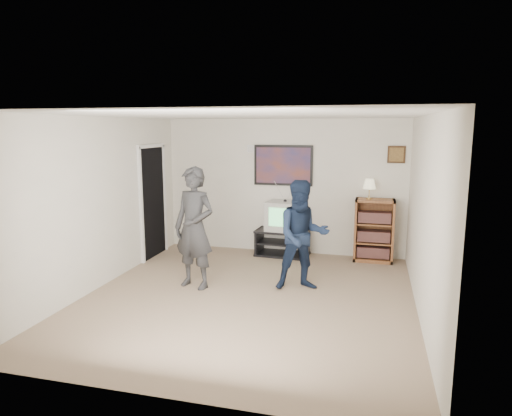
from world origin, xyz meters
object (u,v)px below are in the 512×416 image
at_px(person_tall, 194,228).
at_px(person_short, 302,235).
at_px(crt_television, 285,216).
at_px(media_stand, 283,243).
at_px(bookshelf, 374,230).

relative_size(person_tall, person_short, 1.11).
xyz_separation_m(crt_television, person_short, (0.58, -1.68, 0.06)).
relative_size(crt_television, person_short, 0.39).
bearing_deg(crt_television, media_stand, -174.14).
bearing_deg(person_tall, bookshelf, 52.16).
height_order(bookshelf, person_tall, person_tall).
bearing_deg(media_stand, person_short, -66.13).
bearing_deg(person_short, media_stand, 90.53).
distance_m(media_stand, crt_television, 0.51).
bearing_deg(media_stand, person_tall, -111.49).
height_order(bookshelf, person_short, person_short).
height_order(media_stand, person_tall, person_tall).
height_order(media_stand, crt_television, crt_television).
bearing_deg(crt_television, bookshelf, 7.66).
bearing_deg(crt_television, person_tall, -110.23).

